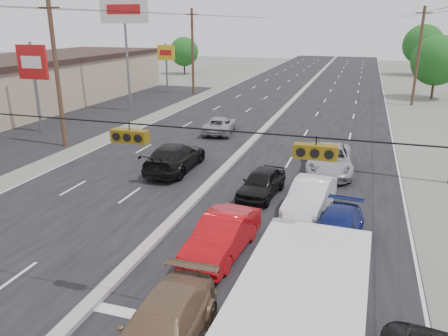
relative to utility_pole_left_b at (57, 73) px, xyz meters
The scene contains 24 objects.
ground 20.18m from the utility_pole_left_b, 50.19° to the right, with size 200.00×200.00×0.00m, color #606356.
road_surface 20.18m from the utility_pole_left_b, 50.19° to the left, with size 20.00×160.00×0.02m, color black.
center_median 20.16m from the utility_pole_left_b, 50.19° to the left, with size 0.50×160.00×0.20m, color gray.
strip_mall 17.03m from the utility_pole_left_b, 143.47° to the left, with size 12.00×42.00×4.60m, color tan.
parking_lot 12.10m from the utility_pole_left_b, 114.23° to the left, with size 10.00×42.00×0.02m, color black.
utility_pole_left_b is the anchor object (origin of this frame).
utility_pole_left_c 25.00m from the utility_pole_left_b, 90.00° to the left, with size 1.60×0.30×10.00m.
utility_pole_right_c 35.36m from the utility_pole_left_b, 45.00° to the left, with size 1.60×0.30×10.00m.
traffic_signals 20.45m from the utility_pole_left_b, 47.18° to the right, with size 25.00×0.30×0.54m.
pole_sign_mid 5.41m from the utility_pole_left_b, 146.31° to the left, with size 2.60×0.25×7.00m.
pole_sign_billboard 13.68m from the utility_pole_left_b, 98.75° to the left, with size 5.00×0.25×11.00m.
pole_sign_far 25.25m from the utility_pole_left_b, 97.97° to the left, with size 2.20×0.25×6.00m.
tree_left_far 46.01m from the utility_pole_left_b, 101.92° to the left, with size 4.80×4.80×6.12m.
tree_right_mid 40.70m from the utility_pole_left_b, 47.49° to the left, with size 5.60×5.60×7.14m.
tree_right_far 61.95m from the utility_pole_left_b, 62.61° to the left, with size 6.40×6.40×8.16m.
box_truck 25.65m from the utility_pole_left_b, 41.01° to the right, with size 2.63×6.99×3.51m.
tan_sedan 23.17m from the utility_pole_left_b, 47.05° to the right, with size 1.98×4.87×1.41m, color brown.
red_sedan 19.52m from the utility_pole_left_b, 35.96° to the right, with size 1.60×4.60×1.51m, color #BC0B11.
queue_car_a 16.87m from the utility_pole_left_b, 17.83° to the right, with size 1.64×4.07×1.39m, color black.
queue_car_b 19.65m from the utility_pole_left_b, 19.30° to the right, with size 1.61×4.63×1.52m, color white.
queue_car_c 18.94m from the utility_pole_left_b, ahead, with size 2.58×5.59×1.55m, color #A2A4AA.
queue_car_d 21.95m from the utility_pole_left_b, 24.87° to the right, with size 1.76×4.33×1.26m, color navy.
oncoming_near 10.90m from the utility_pole_left_b, 14.85° to the right, with size 2.27×5.58×1.62m, color black.
oncoming_far 12.49m from the utility_pole_left_b, 36.93° to the left, with size 2.16×4.68×1.30m, color #94989B.
Camera 1 is at (7.46, -10.23, 8.39)m, focal length 35.00 mm.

